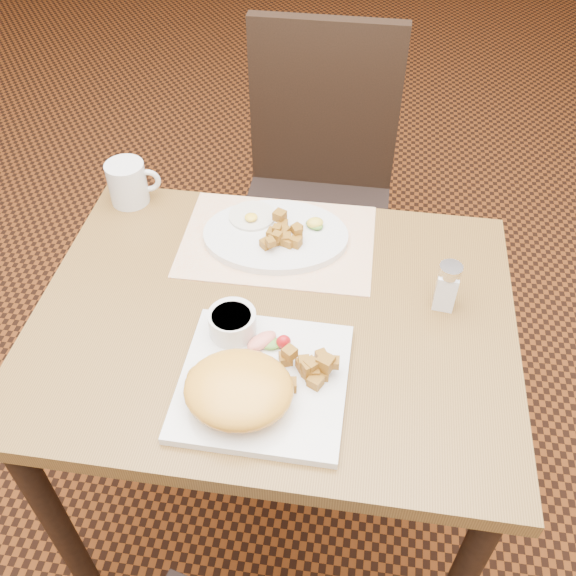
% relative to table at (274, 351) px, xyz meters
% --- Properties ---
extents(ground, '(8.00, 8.00, 0.00)m').
position_rel_table_xyz_m(ground, '(0.00, 0.00, -0.64)').
color(ground, black).
rests_on(ground, ground).
extents(table, '(0.90, 0.70, 0.75)m').
position_rel_table_xyz_m(table, '(0.00, 0.00, 0.00)').
color(table, brown).
rests_on(table, ground).
extents(chair_far, '(0.42, 0.43, 0.97)m').
position_rel_table_xyz_m(chair_far, '(0.01, 0.71, -0.10)').
color(chair_far, black).
rests_on(chair_far, ground).
extents(placemat, '(0.40, 0.29, 0.00)m').
position_rel_table_xyz_m(placemat, '(-0.02, 0.21, 0.11)').
color(placemat, white).
rests_on(placemat, table).
extents(plate_square, '(0.28, 0.28, 0.02)m').
position_rel_table_xyz_m(plate_square, '(0.01, -0.16, 0.12)').
color(plate_square, silver).
rests_on(plate_square, table).
extents(plate_oval, '(0.32, 0.25, 0.02)m').
position_rel_table_xyz_m(plate_oval, '(-0.03, 0.21, 0.12)').
color(plate_oval, silver).
rests_on(plate_oval, placemat).
extents(hollandaise_mound, '(0.18, 0.16, 0.07)m').
position_rel_table_xyz_m(hollandaise_mound, '(-0.02, -0.21, 0.16)').
color(hollandaise_mound, gold).
rests_on(hollandaise_mound, plate_square).
extents(ramekin, '(0.09, 0.09, 0.05)m').
position_rel_table_xyz_m(ramekin, '(-0.06, -0.07, 0.15)').
color(ramekin, silver).
rests_on(ramekin, plate_square).
extents(garnish_sq, '(0.09, 0.06, 0.03)m').
position_rel_table_xyz_m(garnish_sq, '(0.01, -0.09, 0.14)').
color(garnish_sq, '#387223').
rests_on(garnish_sq, plate_square).
extents(fried_egg, '(0.10, 0.10, 0.02)m').
position_rel_table_xyz_m(fried_egg, '(-0.09, 0.25, 0.13)').
color(fried_egg, white).
rests_on(fried_egg, plate_oval).
extents(garnish_ov, '(0.05, 0.04, 0.02)m').
position_rel_table_xyz_m(garnish_ov, '(0.05, 0.24, 0.14)').
color(garnish_ov, '#387223').
rests_on(garnish_ov, plate_oval).
extents(salt_shaker, '(0.05, 0.05, 0.10)m').
position_rel_table_xyz_m(salt_shaker, '(0.31, 0.07, 0.16)').
color(salt_shaker, white).
rests_on(salt_shaker, table).
extents(coffee_mug, '(0.12, 0.09, 0.10)m').
position_rel_table_xyz_m(coffee_mug, '(-0.37, 0.30, 0.16)').
color(coffee_mug, silver).
rests_on(coffee_mug, table).
extents(home_fries_sq, '(0.11, 0.09, 0.04)m').
position_rel_table_xyz_m(home_fries_sq, '(0.09, -0.14, 0.14)').
color(home_fries_sq, '#A06919').
rests_on(home_fries_sq, plate_square).
extents(home_fries_ov, '(0.09, 0.11, 0.04)m').
position_rel_table_xyz_m(home_fries_ov, '(-0.01, 0.20, 0.14)').
color(home_fries_ov, '#A06919').
rests_on(home_fries_ov, plate_oval).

